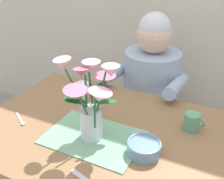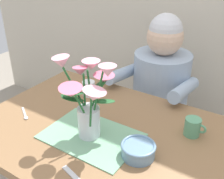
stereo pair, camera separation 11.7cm
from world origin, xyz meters
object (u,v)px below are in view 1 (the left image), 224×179
(ceramic_bowl, at_px, (144,148))
(tea_cup, at_px, (192,122))
(coffee_cup, at_px, (83,90))
(seated_person, at_px, (149,101))
(flower_vase, at_px, (90,99))

(ceramic_bowl, xyz_separation_m, tea_cup, (0.13, 0.24, 0.01))
(ceramic_bowl, bearing_deg, coffee_cup, 147.55)
(coffee_cup, bearing_deg, seated_person, 58.46)
(ceramic_bowl, bearing_deg, tea_cup, 61.78)
(seated_person, height_order, flower_vase, seated_person)
(ceramic_bowl, xyz_separation_m, coffee_cup, (-0.45, 0.29, 0.01))
(seated_person, xyz_separation_m, coffee_cup, (-0.25, -0.40, 0.22))
(seated_person, distance_m, coffee_cup, 0.52)
(coffee_cup, bearing_deg, tea_cup, -4.34)
(seated_person, height_order, ceramic_bowl, seated_person)
(ceramic_bowl, height_order, coffee_cup, coffee_cup)
(flower_vase, bearing_deg, ceramic_bowl, 1.17)
(ceramic_bowl, height_order, tea_cup, tea_cup)
(seated_person, xyz_separation_m, ceramic_bowl, (0.21, -0.69, 0.21))
(flower_vase, bearing_deg, seated_person, 88.25)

